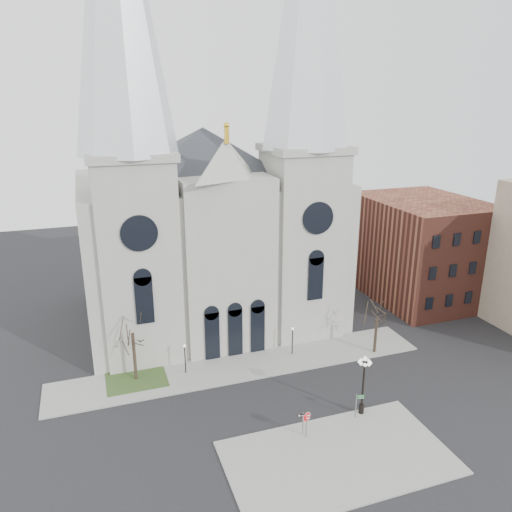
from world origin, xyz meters
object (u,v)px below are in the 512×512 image
object	(u,v)px
stop_sign	(307,419)
one_way_sign	(303,419)
globe_lamp	(364,378)
street_name_sign	(357,404)

from	to	relation	value
stop_sign	one_way_sign	distance (m)	0.62
globe_lamp	street_name_sign	bearing A→B (deg)	-151.41
street_name_sign	one_way_sign	bearing A→B (deg)	-160.64
globe_lamp	street_name_sign	world-z (taller)	globe_lamp
globe_lamp	street_name_sign	xyz separation A→B (m)	(-0.75, -0.41, -2.23)
stop_sign	globe_lamp	xyz separation A→B (m)	(6.16, 1.47, 1.85)
one_way_sign	street_name_sign	xyz separation A→B (m)	(5.48, 0.55, -0.03)
stop_sign	globe_lamp	bearing A→B (deg)	17.21
one_way_sign	stop_sign	bearing A→B (deg)	-61.06
stop_sign	street_name_sign	bearing A→B (deg)	14.88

